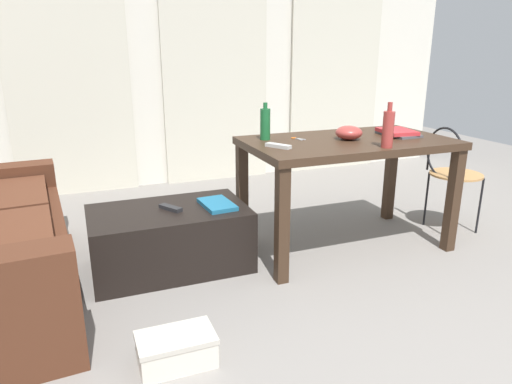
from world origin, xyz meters
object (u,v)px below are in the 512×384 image
bottle_far (388,129)px  tv_remote_on_table (278,146)px  craft_table (347,155)px  bottle_near (265,124)px  coffee_table (170,238)px  magazine (217,204)px  book_stack (398,133)px  shoebox (176,349)px  bowl (349,133)px  scissors (296,138)px  tv_remote_primary (171,208)px  wire_chair (450,167)px

bottle_far → tv_remote_on_table: bottle_far is taller
craft_table → bottle_near: bottle_near is taller
coffee_table → magazine: size_ratio=3.41×
craft_table → tv_remote_on_table: (-0.55, -0.07, 0.11)m
coffee_table → book_stack: 1.71m
book_stack → shoebox: 2.10m
bowl → magazine: (-0.91, 0.05, -0.40)m
book_stack → bowl: bearing=-179.6°
bowl → magazine: 0.99m
coffee_table → tv_remote_on_table: tv_remote_on_table is taller
tv_remote_on_table → scissors: size_ratio=1.50×
craft_table → tv_remote_on_table: bearing=-172.4°
tv_remote_primary → coffee_table: bearing=97.8°
bowl → shoebox: 1.78m
craft_table → bowl: 0.15m
bottle_near → tv_remote_primary: (-0.67, -0.11, -0.47)m
bottle_far → scissors: bottle_far is taller
scissors → wire_chair: bearing=-8.9°
tv_remote_primary → bottle_far: bearing=-48.5°
craft_table → book_stack: 0.42m
wire_chair → tv_remote_primary: 2.07m
bowl → scissors: size_ratio=1.57×
bowl → bottle_near: bearing=159.1°
craft_table → magazine: size_ratio=4.84×
wire_chair → magazine: (-1.78, 0.09, -0.10)m
coffee_table → bowl: 1.36m
wire_chair → shoebox: (-2.25, -0.82, -0.43)m
bottle_far → tv_remote_on_table: size_ratio=1.61×
bowl → shoebox: size_ratio=0.52×
bottle_near → bowl: bottle_near is taller
craft_table → tv_remote_on_table: size_ratio=8.04×
tv_remote_primary → bowl: bearing=-35.3°
tv_remote_on_table → coffee_table: bearing=134.8°
coffee_table → tv_remote_primary: 0.21m
coffee_table → magazine: bearing=-10.2°
tv_remote_primary → shoebox: 1.02m
wire_chair → tv_remote_on_table: size_ratio=4.71×
coffee_table → bottle_near: size_ratio=3.96×
coffee_table → book_stack: (1.60, -0.10, 0.59)m
book_stack → tv_remote_primary: (-1.59, 0.09, -0.38)m
bowl → book_stack: size_ratio=0.60×
craft_table → wire_chair: (0.87, -0.04, -0.16)m
tv_remote_on_table → shoebox: bearing=-167.0°
bowl → tv_remote_primary: (-1.19, 0.09, -0.41)m
coffee_table → tv_remote_on_table: 0.90m
bottle_near → book_stack: 0.94m
book_stack → scissors: bearing=168.4°
craft_table → book_stack: book_stack is taller
wire_chair → shoebox: wire_chair is taller
bottle_near → tv_remote_on_table: (-0.02, -0.27, -0.10)m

